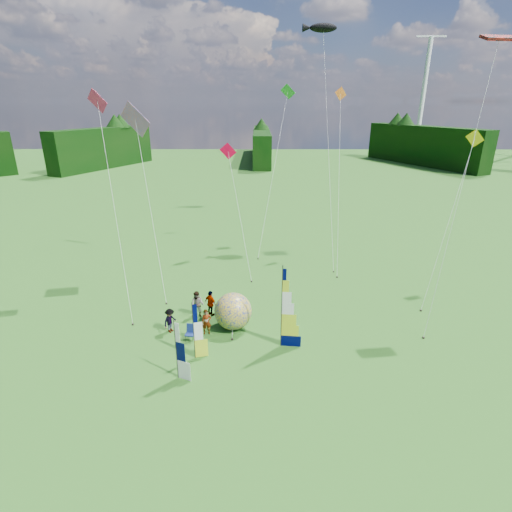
{
  "coord_description": "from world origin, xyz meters",
  "views": [
    {
      "loc": [
        -0.9,
        -17.66,
        13.91
      ],
      "look_at": [
        -1.0,
        4.0,
        5.5
      ],
      "focal_mm": 28.0,
      "sensor_mm": 36.0,
      "label": 1
    }
  ],
  "objects_px": {
    "feather_banner_main": "(282,309)",
    "side_banner_far": "(176,351)",
    "side_banner_left": "(194,332)",
    "spectator_a": "(206,322)",
    "spectator_d": "(211,303)",
    "kite_whale": "(329,134)",
    "spectator_b": "(197,304)",
    "spectator_c": "(170,321)",
    "bol_inflatable": "(233,311)",
    "camp_chair": "(190,333)"
  },
  "relations": [
    {
      "from": "feather_banner_main",
      "to": "spectator_a",
      "type": "bearing_deg",
      "value": 170.01
    },
    {
      "from": "spectator_a",
      "to": "spectator_d",
      "type": "xyz_separation_m",
      "value": [
        0.01,
        2.34,
        0.08
      ]
    },
    {
      "from": "feather_banner_main",
      "to": "side_banner_far",
      "type": "bearing_deg",
      "value": -145.83
    },
    {
      "from": "spectator_a",
      "to": "camp_chair",
      "type": "height_order",
      "value": "spectator_a"
    },
    {
      "from": "side_banner_far",
      "to": "camp_chair",
      "type": "relative_size",
      "value": 3.33
    },
    {
      "from": "feather_banner_main",
      "to": "kite_whale",
      "type": "bearing_deg",
      "value": 79.84
    },
    {
      "from": "spectator_d",
      "to": "spectator_a",
      "type": "bearing_deg",
      "value": 131.5
    },
    {
      "from": "side_banner_far",
      "to": "bol_inflatable",
      "type": "distance_m",
      "value": 5.79
    },
    {
      "from": "spectator_d",
      "to": "camp_chair",
      "type": "distance_m",
      "value": 3.28
    },
    {
      "from": "feather_banner_main",
      "to": "side_banner_left",
      "type": "distance_m",
      "value": 5.25
    },
    {
      "from": "side_banner_far",
      "to": "spectator_c",
      "type": "bearing_deg",
      "value": 129.53
    },
    {
      "from": "feather_banner_main",
      "to": "side_banner_left",
      "type": "relative_size",
      "value": 1.47
    },
    {
      "from": "feather_banner_main",
      "to": "bol_inflatable",
      "type": "relative_size",
      "value": 2.1
    },
    {
      "from": "spectator_c",
      "to": "kite_whale",
      "type": "distance_m",
      "value": 22.51
    },
    {
      "from": "spectator_a",
      "to": "spectator_b",
      "type": "xyz_separation_m",
      "value": [
        -0.87,
        2.16,
        0.09
      ]
    },
    {
      "from": "camp_chair",
      "to": "spectator_c",
      "type": "bearing_deg",
      "value": 153.4
    },
    {
      "from": "side_banner_far",
      "to": "camp_chair",
      "type": "xyz_separation_m",
      "value": [
        0.07,
        3.61,
        -1.19
      ]
    },
    {
      "from": "bol_inflatable",
      "to": "kite_whale",
      "type": "bearing_deg",
      "value": 62.31
    },
    {
      "from": "side_banner_left",
      "to": "spectator_c",
      "type": "relative_size",
      "value": 2.12
    },
    {
      "from": "side_banner_far",
      "to": "spectator_b",
      "type": "distance_m",
      "value": 6.59
    },
    {
      "from": "spectator_b",
      "to": "spectator_c",
      "type": "relative_size",
      "value": 1.15
    },
    {
      "from": "kite_whale",
      "to": "spectator_a",
      "type": "bearing_deg",
      "value": -120.76
    },
    {
      "from": "camp_chair",
      "to": "kite_whale",
      "type": "distance_m",
      "value": 22.65
    },
    {
      "from": "spectator_c",
      "to": "camp_chair",
      "type": "relative_size",
      "value": 1.6
    },
    {
      "from": "side_banner_left",
      "to": "bol_inflatable",
      "type": "distance_m",
      "value": 3.93
    },
    {
      "from": "feather_banner_main",
      "to": "bol_inflatable",
      "type": "xyz_separation_m",
      "value": [
        -3.0,
        2.08,
        -1.34
      ]
    },
    {
      "from": "feather_banner_main",
      "to": "spectator_a",
      "type": "height_order",
      "value": "feather_banner_main"
    },
    {
      "from": "spectator_d",
      "to": "side_banner_far",
      "type": "bearing_deg",
      "value": 123.04
    },
    {
      "from": "side_banner_far",
      "to": "kite_whale",
      "type": "xyz_separation_m",
      "value": [
        10.77,
        20.54,
        9.39
      ]
    },
    {
      "from": "spectator_b",
      "to": "spectator_d",
      "type": "relative_size",
      "value": 1.02
    },
    {
      "from": "spectator_b",
      "to": "spectator_c",
      "type": "height_order",
      "value": "spectator_b"
    },
    {
      "from": "feather_banner_main",
      "to": "bol_inflatable",
      "type": "bearing_deg",
      "value": 151.37
    },
    {
      "from": "spectator_b",
      "to": "kite_whale",
      "type": "height_order",
      "value": "kite_whale"
    },
    {
      "from": "spectator_c",
      "to": "camp_chair",
      "type": "distance_m",
      "value": 1.74
    },
    {
      "from": "feather_banner_main",
      "to": "spectator_c",
      "type": "bearing_deg",
      "value": 173.6
    },
    {
      "from": "spectator_a",
      "to": "camp_chair",
      "type": "distance_m",
      "value": 1.27
    },
    {
      "from": "spectator_c",
      "to": "camp_chair",
      "type": "bearing_deg",
      "value": -95.71
    },
    {
      "from": "feather_banner_main",
      "to": "spectator_d",
      "type": "xyz_separation_m",
      "value": [
        -4.65,
        3.68,
        -1.62
      ]
    },
    {
      "from": "spectator_d",
      "to": "kite_whale",
      "type": "xyz_separation_m",
      "value": [
        9.74,
        13.82,
        10.16
      ]
    },
    {
      "from": "side_banner_left",
      "to": "spectator_a",
      "type": "distance_m",
      "value": 2.76
    },
    {
      "from": "side_banner_far",
      "to": "spectator_a",
      "type": "relative_size",
      "value": 2.01
    },
    {
      "from": "camp_chair",
      "to": "kite_whale",
      "type": "bearing_deg",
      "value": 65.94
    },
    {
      "from": "side_banner_far",
      "to": "spectator_a",
      "type": "distance_m",
      "value": 4.58
    },
    {
      "from": "bol_inflatable",
      "to": "spectator_a",
      "type": "bearing_deg",
      "value": -156.04
    },
    {
      "from": "side_banner_far",
      "to": "spectator_a",
      "type": "bearing_deg",
      "value": 100.16
    },
    {
      "from": "side_banner_far",
      "to": "spectator_d",
      "type": "distance_m",
      "value": 6.84
    },
    {
      "from": "spectator_a",
      "to": "spectator_b",
      "type": "distance_m",
      "value": 2.34
    },
    {
      "from": "spectator_c",
      "to": "camp_chair",
      "type": "height_order",
      "value": "spectator_c"
    },
    {
      "from": "side_banner_left",
      "to": "spectator_d",
      "type": "xyz_separation_m",
      "value": [
        0.39,
        4.93,
        -0.81
      ]
    },
    {
      "from": "feather_banner_main",
      "to": "side_banner_far",
      "type": "relative_size",
      "value": 1.5
    }
  ]
}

